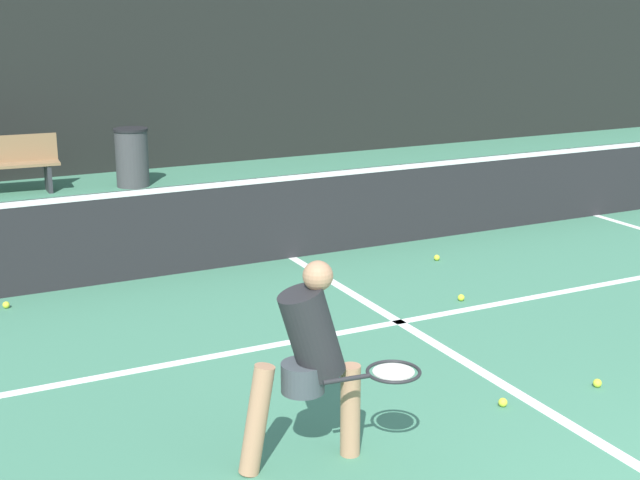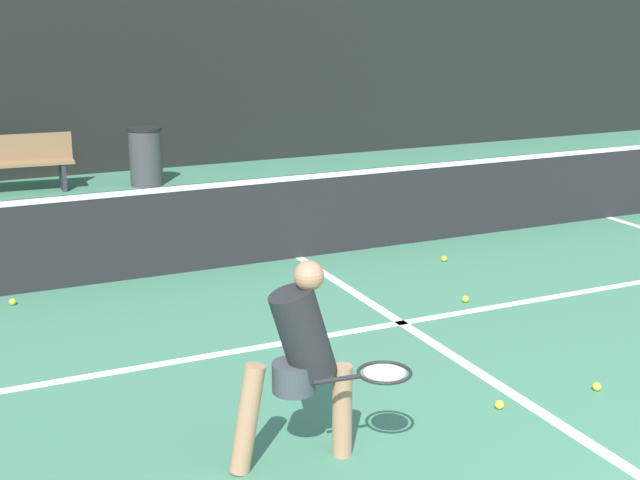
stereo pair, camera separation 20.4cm
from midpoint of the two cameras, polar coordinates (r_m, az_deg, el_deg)
name	(u,v)px [view 1 (the left image)]	position (r m, az deg, el deg)	size (l,w,h in m)	color
court_service_line	(399,322)	(8.11, 4.37, -5.25)	(8.25, 0.10, 0.01)	white
court_center_mark	(445,350)	(7.54, 7.25, -6.98)	(0.10, 6.10, 0.01)	white
net	(292,214)	(9.93, -2.42, 1.69)	(11.09, 0.09, 1.07)	slate
fence_back	(140,69)	(15.38, -11.85, 10.65)	(24.00, 0.06, 3.38)	black
player_practicing	(311,357)	(5.50, -1.65, -7.53)	(1.10, 0.60, 1.33)	tan
tennis_ball_scattered_0	(461,298)	(8.72, 8.36, -3.67)	(0.07, 0.07, 0.07)	#D1E033
tennis_ball_scattered_2	(437,258)	(10.01, 6.91, -1.13)	(0.07, 0.07, 0.07)	#D1E033
tennis_ball_scattered_3	(6,305)	(8.98, -20.07, -3.92)	(0.07, 0.07, 0.07)	#D1E033
tennis_ball_scattered_4	(597,383)	(7.08, 16.53, -8.78)	(0.07, 0.07, 0.07)	#D1E033
tennis_ball_scattered_5	(503,402)	(6.61, 10.75, -10.18)	(0.07, 0.07, 0.07)	#D1E033
trash_bin	(132,157)	(14.12, -12.35, 5.19)	(0.53, 0.53, 0.90)	#3F3F42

